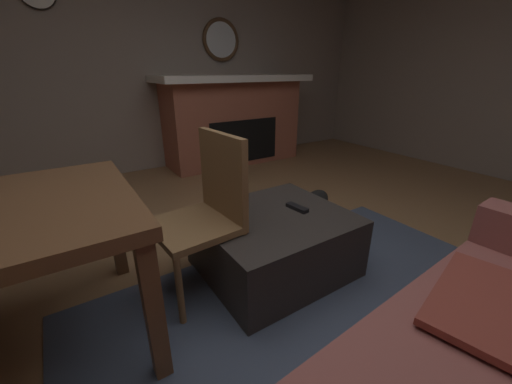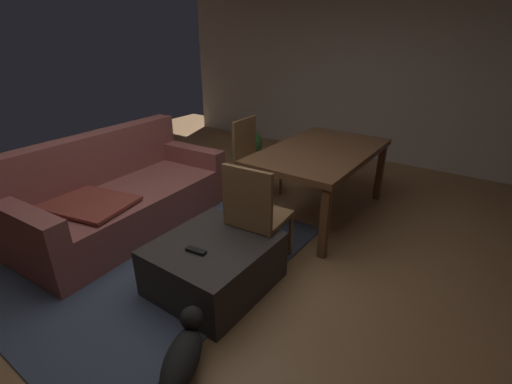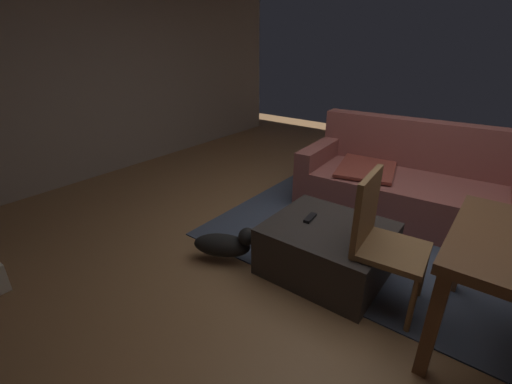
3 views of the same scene
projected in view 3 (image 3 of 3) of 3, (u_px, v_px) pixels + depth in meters
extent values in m
plane|color=olive|center=(366.00, 258.00, 2.94)|extent=(8.83, 8.83, 0.00)
cube|color=gray|center=(99.00, 62.00, 4.39)|extent=(0.12, 6.63, 2.87)
cube|color=#3D475B|center=(358.00, 234.00, 3.29)|extent=(2.60, 2.00, 0.01)
cube|color=#8C4C47|center=(404.00, 196.00, 3.60)|extent=(2.16, 1.11, 0.42)
cube|color=#8C4C47|center=(420.00, 144.00, 3.70)|extent=(2.11, 0.33, 0.51)
cube|color=#8C4C47|center=(321.00, 152.00, 3.96)|extent=(0.24, 1.00, 0.20)
cube|color=brown|center=(367.00, 167.00, 3.71)|extent=(0.73, 0.94, 0.03)
cube|color=#2D2826|center=(327.00, 249.00, 2.72)|extent=(0.89, 0.80, 0.40)
cube|color=black|center=(310.00, 218.00, 2.73)|extent=(0.07, 0.16, 0.02)
cube|color=brown|center=(461.00, 251.00, 2.44)|extent=(0.07, 0.07, 0.68)
cube|color=brown|center=(432.00, 326.00, 1.81)|extent=(0.07, 0.07, 0.68)
cube|color=brown|center=(392.00, 251.00, 2.28)|extent=(0.47, 0.47, 0.04)
cube|color=brown|center=(367.00, 208.00, 2.28)|extent=(0.07, 0.44, 0.48)
cylinder|color=brown|center=(423.00, 273.00, 2.43)|extent=(0.04, 0.04, 0.41)
cylinder|color=brown|center=(412.00, 307.00, 2.12)|extent=(0.04, 0.04, 0.41)
cylinder|color=brown|center=(366.00, 255.00, 2.63)|extent=(0.04, 0.04, 0.41)
cylinder|color=brown|center=(348.00, 284.00, 2.32)|extent=(0.04, 0.04, 0.41)
ellipsoid|color=black|center=(222.00, 245.00, 2.86)|extent=(0.51, 0.39, 0.19)
sphere|color=black|center=(247.00, 237.00, 2.78)|extent=(0.15, 0.15, 0.15)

